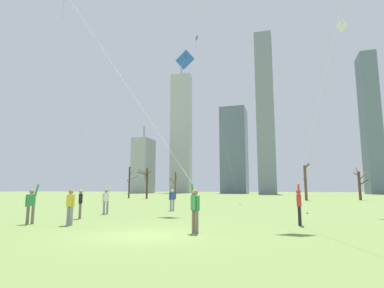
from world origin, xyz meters
TOP-DOWN VIEW (x-y plane):
  - ground_plane at (0.00, 0.00)m, footprint 400.00×400.00m
  - kite_flyer_midfield_left_red at (-3.85, 3.26)m, footprint 12.28×6.70m
  - kite_flyer_midfield_right_blue at (-5.43, 8.53)m, footprint 5.46×3.42m
  - kite_flyer_foreground_left_green at (5.83, 3.81)m, footprint 2.31×7.07m
  - kite_flyer_midfield_center_pink at (-0.47, 2.05)m, footprint 12.49×7.14m
  - bystander_strolling_midfield at (-4.58, 1.78)m, footprint 0.50×0.28m
  - bystander_far_off_by_trees at (-3.43, 12.19)m, footprint 0.39×0.38m
  - bystander_watching_nearby at (-6.09, 4.60)m, footprint 0.36×0.43m
  - distant_kite_low_near_trees_white at (9.30, 13.96)m, footprint 3.86×2.25m
  - distant_kite_high_overhead_purple at (-4.90, 26.34)m, footprint 6.17×4.44m
  - bare_tree_far_right_edge at (15.96, 43.12)m, footprint 2.05×2.86m
  - bare_tree_left_of_center at (-23.55, 43.36)m, footprint 2.09×2.70m
  - bare_tree_rightmost at (-18.63, 40.43)m, footprint 2.73×1.45m
  - bare_tree_right_of_center at (7.91, 39.55)m, footprint 1.22×2.81m
  - bare_tree_center at (-14.12, 42.86)m, footprint 2.16×1.85m
  - skyline_tall_tower at (-1.12, 106.58)m, footprint 6.43×5.37m
  - skyline_mid_tower_left at (-15.12, 119.96)m, footprint 10.50×11.20m
  - skyline_mid_tower_right at (34.66, 110.21)m, footprint 5.23×9.24m
  - skyline_wide_slab at (-41.63, 127.99)m, footprint 9.52×5.08m
  - skyline_short_annex at (-53.95, 113.19)m, footprint 6.81×11.04m

SIDE VIEW (x-z plane):
  - ground_plane at x=0.00m, z-range 0.00..0.00m
  - bystander_strolling_midfield at x=-4.58m, z-range 0.09..1.71m
  - bystander_far_off_by_trees at x=-3.43m, z-range 0.09..1.71m
  - bystander_watching_nearby at x=-6.09m, z-range 0.09..1.71m
  - kite_flyer_foreground_left_green at x=5.83m, z-range -2.92..7.66m
  - bare_tree_center at x=-14.12m, z-range 0.17..4.89m
  - bare_tree_far_right_edge at x=15.96m, z-range 0.01..5.14m
  - bare_tree_right_of_center at x=7.91m, z-range 0.17..5.69m
  - bare_tree_rightmost at x=-18.63m, z-range 0.28..5.63m
  - bare_tree_left_of_center at x=-23.55m, z-range 0.08..6.00m
  - kite_flyer_midfield_right_blue at x=-5.43m, z-range -2.65..9.37m
  - kite_flyer_midfield_center_pink at x=-0.47m, z-range -4.71..11.93m
  - kite_flyer_midfield_left_red at x=-3.85m, z-range -4.07..14.37m
  - skyline_short_annex at x=-53.95m, z-range -2.84..26.46m
  - distant_kite_low_near_trees_white at x=9.30m, z-range 5.49..20.06m
  - skyline_mid_tower_left at x=-15.12m, z-range 0.00..35.95m
  - distant_kite_high_overhead_purple at x=-4.90m, z-range 8.25..30.22m
  - skyline_mid_tower_right at x=34.66m, z-range 0.00..49.88m
  - skyline_wide_slab at x=-41.63m, z-range -3.53..60.60m
  - skyline_tall_tower at x=-1.12m, z-range 0.00..61.44m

